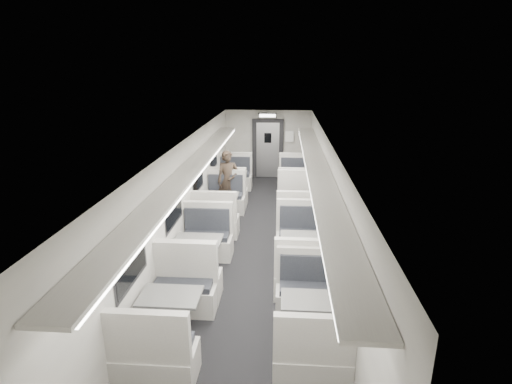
# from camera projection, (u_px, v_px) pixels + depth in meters

# --- Properties ---
(room) EXTENTS (3.24, 12.24, 2.64)m
(room) POSITION_uv_depth(u_px,v_px,m) (256.00, 198.00, 8.46)
(room) COLOR black
(room) RESTS_ON ground
(booth_left_a) EXTENTS (1.08, 2.19, 1.17)m
(booth_left_a) POSITION_uv_depth(u_px,v_px,m) (232.00, 184.00, 12.28)
(booth_left_a) COLOR #B1ACA6
(booth_left_a) RESTS_ON room
(booth_left_b) EXTENTS (1.07, 2.17, 1.16)m
(booth_left_b) POSITION_uv_depth(u_px,v_px,m) (221.00, 208.00, 10.19)
(booth_left_b) COLOR #B1ACA6
(booth_left_b) RESTS_ON room
(booth_left_c) EXTENTS (1.07, 2.17, 1.16)m
(booth_left_c) POSITION_uv_depth(u_px,v_px,m) (199.00, 257.00, 7.63)
(booth_left_c) COLOR #B1ACA6
(booth_left_c) RESTS_ON room
(booth_left_d) EXTENTS (1.05, 2.14, 1.14)m
(booth_left_d) POSITION_uv_depth(u_px,v_px,m) (172.00, 317.00, 5.81)
(booth_left_d) COLOR #B1ACA6
(booth_left_d) RESTS_ON room
(booth_right_a) EXTENTS (1.14, 2.32, 1.24)m
(booth_right_a) POSITION_uv_depth(u_px,v_px,m) (297.00, 188.00, 11.80)
(booth_right_a) COLOR #B1ACA6
(booth_right_a) RESTS_ON room
(booth_right_b) EXTENTS (1.12, 2.27, 1.21)m
(booth_right_b) POSITION_uv_depth(u_px,v_px,m) (299.00, 209.00, 10.08)
(booth_right_b) COLOR #B1ACA6
(booth_right_b) RESTS_ON room
(booth_right_c) EXTENTS (1.08, 2.19, 1.17)m
(booth_right_c) POSITION_uv_depth(u_px,v_px,m) (303.00, 254.00, 7.71)
(booth_right_c) COLOR #B1ACA6
(booth_right_c) RESTS_ON room
(booth_right_d) EXTENTS (0.99, 2.01, 1.08)m
(booth_right_d) POSITION_uv_depth(u_px,v_px,m) (309.00, 320.00, 5.78)
(booth_right_d) COLOR #B1ACA6
(booth_right_d) RESTS_ON room
(passenger) EXTENTS (0.70, 0.55, 1.69)m
(passenger) POSITION_uv_depth(u_px,v_px,m) (228.00, 181.00, 10.96)
(passenger) COLOR black
(passenger) RESTS_ON room
(window_a) EXTENTS (0.02, 1.18, 0.84)m
(window_a) POSITION_uv_depth(u_px,v_px,m) (214.00, 155.00, 11.75)
(window_a) COLOR black
(window_a) RESTS_ON room
(window_b) EXTENTS (0.02, 1.18, 0.84)m
(window_b) POSITION_uv_depth(u_px,v_px,m) (198.00, 175.00, 9.66)
(window_b) COLOR black
(window_b) RESTS_ON room
(window_c) EXTENTS (0.02, 1.18, 0.84)m
(window_c) POSITION_uv_depth(u_px,v_px,m) (174.00, 205.00, 7.57)
(window_c) COLOR black
(window_c) RESTS_ON room
(window_d) EXTENTS (0.02, 1.18, 0.84)m
(window_d) POSITION_uv_depth(u_px,v_px,m) (131.00, 258.00, 5.48)
(window_d) COLOR black
(window_d) RESTS_ON room
(luggage_rack_left) EXTENTS (0.46, 10.40, 0.09)m
(luggage_rack_left) POSITION_uv_depth(u_px,v_px,m) (193.00, 167.00, 8.05)
(luggage_rack_left) COLOR #B1ACA6
(luggage_rack_left) RESTS_ON room
(luggage_rack_right) EXTENTS (0.46, 10.40, 0.09)m
(luggage_rack_right) POSITION_uv_depth(u_px,v_px,m) (317.00, 169.00, 7.88)
(luggage_rack_right) COLOR #B1ACA6
(luggage_rack_right) RESTS_ON room
(vestibule_door) EXTENTS (1.10, 0.13, 2.10)m
(vestibule_door) POSITION_uv_depth(u_px,v_px,m) (268.00, 149.00, 14.15)
(vestibule_door) COLOR black
(vestibule_door) RESTS_ON room
(exit_sign) EXTENTS (0.62, 0.12, 0.16)m
(exit_sign) POSITION_uv_depth(u_px,v_px,m) (267.00, 115.00, 13.31)
(exit_sign) COLOR black
(exit_sign) RESTS_ON room
(wall_notice) EXTENTS (0.32, 0.02, 0.40)m
(wall_notice) POSITION_uv_depth(u_px,v_px,m) (289.00, 137.00, 13.95)
(wall_notice) COLOR white
(wall_notice) RESTS_ON room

